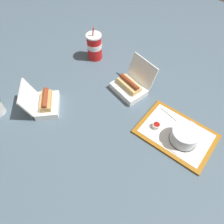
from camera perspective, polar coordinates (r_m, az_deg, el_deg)
The scene contains 9 objects.
ground_plane at distance 1.16m, azimuth -1.92°, elevation -1.84°, with size 3.20×3.20×0.00m, color #4C6070.
food_tray at distance 1.15m, azimuth 16.39°, elevation -5.49°, with size 0.40×0.31×0.01m.
cake_container at distance 1.10m, azimuth 18.40°, elevation -5.96°, with size 0.14×0.14×0.08m.
ketchup_cup at distance 1.13m, azimuth 11.52°, elevation -3.48°, with size 0.04×0.04×0.02m.
napkin_stack at distance 1.11m, azimuth 15.91°, elevation -7.56°, with size 0.10×0.10×0.00m, color white.
plastic_fork at distance 1.20m, azimuth 14.76°, elevation -0.48°, with size 0.11×0.01×0.01m, color white.
clamshell_hotdog_back at distance 1.23m, azimuth -17.15°, elevation 2.28°, with size 0.24×0.24×0.15m.
clamshell_hotdog_left at distance 1.26m, azimuth 4.85°, elevation 6.85°, with size 0.20×0.20×0.17m.
soda_cup_back at distance 1.46m, azimuth -4.60°, elevation 16.74°, with size 0.10×0.10×0.23m.
Camera 1 is at (0.51, -0.43, 0.95)m, focal length 35.00 mm.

